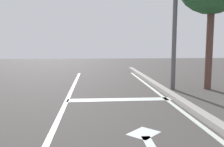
{
  "coord_description": "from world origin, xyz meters",
  "views": [
    {
      "loc": [
        1.14,
        2.16,
        1.68
      ],
      "look_at": [
        1.55,
        7.44,
        1.03
      ],
      "focal_mm": 38.78,
      "sensor_mm": 36.0,
      "label": 1
    }
  ],
  "objects": [
    {
      "name": "lane_line_curbside",
      "position": [
        3.35,
        6.0,
        0.0
      ],
      "size": [
        0.12,
        20.0,
        0.01
      ],
      "primitive_type": "cube",
      "color": "silver",
      "rests_on": "ground"
    },
    {
      "name": "lane_arrow_head",
      "position": [
        2.08,
        6.5,
        0.0
      ],
      "size": [
        0.71,
        0.71,
        0.01
      ],
      "primitive_type": "cube",
      "rotation": [
        0.0,
        0.0,
        0.79
      ],
      "color": "silver",
      "rests_on": "ground"
    },
    {
      "name": "stop_bar",
      "position": [
        1.92,
        9.29,
        0.0
      ],
      "size": [
        3.16,
        0.4,
        0.01
      ],
      "primitive_type": "cube",
      "color": "silver",
      "rests_on": "ground"
    },
    {
      "name": "lane_line_center",
      "position": [
        0.34,
        6.0,
        0.0
      ],
      "size": [
        0.12,
        20.0,
        0.01
      ],
      "primitive_type": "cube",
      "color": "silver",
      "rests_on": "ground"
    }
  ]
}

